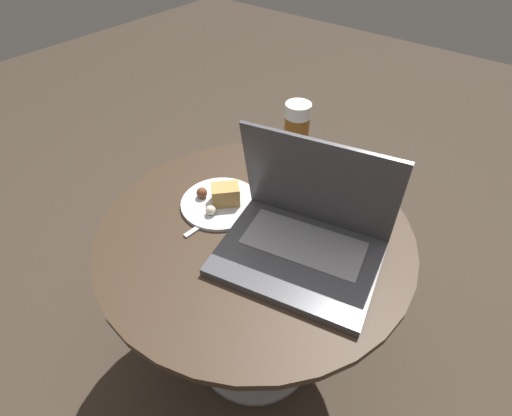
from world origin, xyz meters
The scene contains 7 objects.
ground_plane centered at (0.00, 0.00, 0.00)m, with size 6.00×6.00×0.00m, color #382D23.
table centered at (0.00, 0.00, 0.41)m, with size 0.74×0.74×0.55m.
napkin centered at (-0.11, 0.03, 0.55)m, with size 0.16×0.12×0.00m.
laptop centered at (0.12, 0.01, 0.60)m, with size 0.38×0.32×0.26m.
beer_glass centered at (-0.01, 0.17, 0.67)m, with size 0.06×0.06×0.25m.
snack_plate centered at (-0.12, 0.02, 0.56)m, with size 0.20×0.20×0.06m.
fork centered at (-0.10, -0.03, 0.55)m, with size 0.03×0.16×0.00m.
Camera 1 is at (0.41, -0.51, 1.20)m, focal length 28.00 mm.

